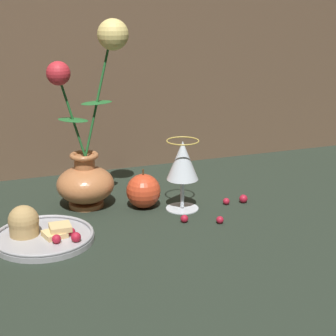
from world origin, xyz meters
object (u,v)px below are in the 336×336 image
(plate_with_pastries, at_px, (38,232))
(apple_beside_vase, at_px, (143,191))
(vase, at_px, (88,155))
(wine_glass, at_px, (183,163))

(plate_with_pastries, xyz_separation_m, apple_beside_vase, (0.23, 0.09, 0.02))
(vase, bearing_deg, plate_with_pastries, -132.12)
(vase, bearing_deg, wine_glass, -24.68)
(plate_with_pastries, bearing_deg, apple_beside_vase, 22.04)
(plate_with_pastries, distance_m, wine_glass, 0.33)
(vase, xyz_separation_m, plate_with_pastries, (-0.13, -0.14, -0.10))
(plate_with_pastries, height_order, apple_beside_vase, apple_beside_vase)
(vase, xyz_separation_m, wine_glass, (0.18, -0.08, -0.01))
(wine_glass, xyz_separation_m, apple_beside_vase, (-0.07, 0.04, -0.06))
(wine_glass, distance_m, apple_beside_vase, 0.11)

